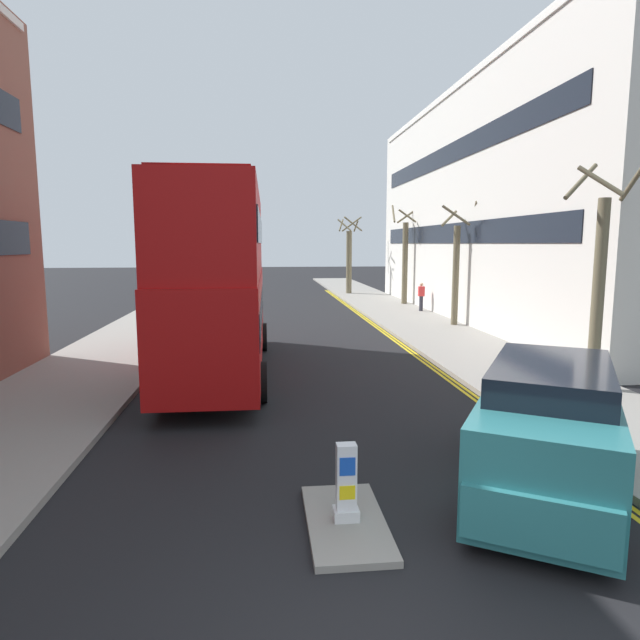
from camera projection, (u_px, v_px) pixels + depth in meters
sidewalk_right at (458, 344)px, 21.36m from camera, size 4.00×80.00×0.14m
sidewalk_left at (117, 350)px, 20.00m from camera, size 4.00×80.00×0.14m
kerb_line_outer at (421, 357)px, 19.18m from camera, size 0.10×56.00×0.01m
kerb_line_inner at (416, 357)px, 19.16m from camera, size 0.10×56.00×0.01m
traffic_island at (346, 522)px, 7.70m from camera, size 1.10×2.20×0.10m
keep_left_bollard at (346, 485)px, 7.62m from camera, size 0.36×0.28×1.11m
double_decker_bus_away at (220, 275)px, 16.47m from camera, size 2.86×10.83×5.64m
taxi_minivan at (548, 432)px, 8.43m from camera, size 4.06×5.08×2.12m
pedestrian_far at (421, 296)px, 31.09m from camera, size 0.34×0.22×1.62m
street_tree_near at (599, 281)px, 14.16m from camera, size 1.88×1.86×6.07m
street_tree_mid at (456, 268)px, 25.54m from camera, size 1.87×1.69×5.75m
street_tree_far at (405, 258)px, 34.61m from camera, size 1.69×1.62×6.30m
street_tree_distant at (349, 258)px, 42.05m from camera, size 2.01×2.05×5.94m
townhouse_terrace_right at (538, 207)px, 28.78m from camera, size 10.08×28.00×11.83m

